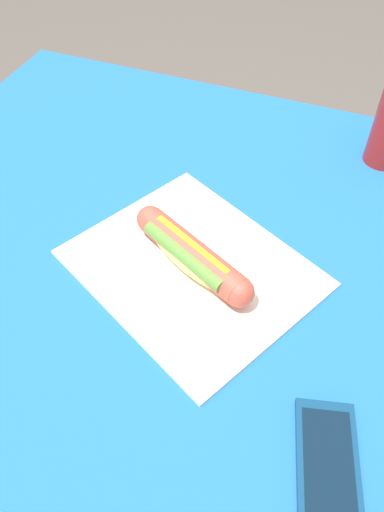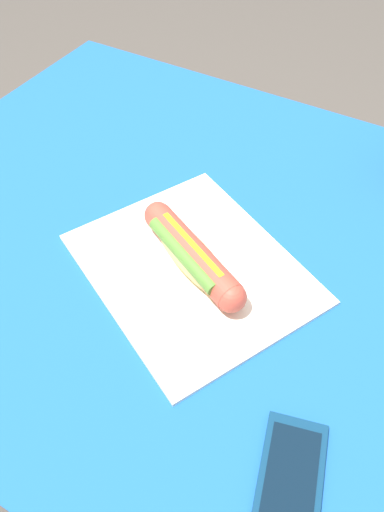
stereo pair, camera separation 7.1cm
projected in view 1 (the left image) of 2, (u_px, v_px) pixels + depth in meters
The scene contains 5 objects.
ground_plane at pixel (206, 434), 1.31m from camera, with size 6.00×6.00×0.00m, color #47423D.
dining_table at pixel (213, 296), 0.86m from camera, with size 1.16×0.87×0.72m.
paper_wrapper at pixel (192, 268), 0.73m from camera, with size 0.33×0.27×0.01m, color silver.
hot_dog at pixel (192, 255), 0.71m from camera, with size 0.21×0.12×0.05m.
cell_phone at pixel (328, 466), 0.55m from camera, with size 0.10×0.16×0.01m.
Camera 1 is at (-0.15, 0.50, 1.29)m, focal length 35.54 mm.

